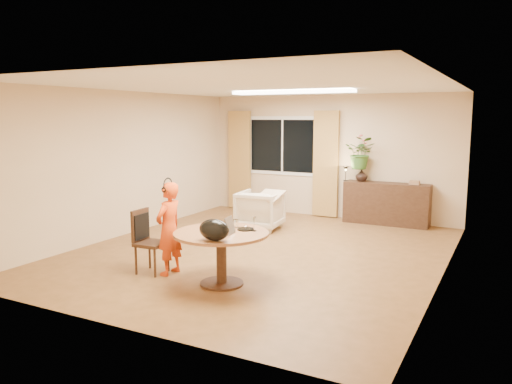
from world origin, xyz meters
TOP-DOWN VIEW (x-y plane):
  - floor at (0.00, 0.00)m, footprint 6.50×6.50m
  - ceiling at (0.00, 0.00)m, footprint 6.50×6.50m
  - wall_back at (0.00, 3.25)m, footprint 5.50×0.00m
  - wall_left at (-2.75, 0.00)m, footprint 0.00×6.50m
  - wall_right at (2.75, 0.00)m, footprint 0.00×6.50m
  - window at (-1.10, 3.23)m, footprint 1.70×0.03m
  - curtain_left at (-2.15, 3.15)m, footprint 0.55×0.08m
  - curtain_right at (-0.05, 3.15)m, footprint 0.55×0.08m
  - ceiling_panel at (0.00, 1.20)m, footprint 2.20×0.35m
  - dining_table at (0.27, -1.63)m, footprint 1.21×1.21m
  - dining_chair at (-0.84, -1.65)m, footprint 0.44×0.41m
  - child at (-0.59, -1.58)m, footprint 0.47×0.31m
  - laptop at (0.27, -1.69)m, footprint 0.37×0.27m
  - tumbler at (0.29, -1.30)m, footprint 0.09×0.09m
  - wine_glass at (0.61, -1.39)m, footprint 0.07×0.07m
  - pot_lid at (0.48, -1.37)m, footprint 0.23×0.23m
  - handbag at (0.43, -2.05)m, footprint 0.44×0.33m
  - armchair at (-0.76, 1.48)m, footprint 0.87×0.89m
  - throw at (-0.52, 1.40)m, footprint 0.47×0.57m
  - sideboard at (1.29, 3.01)m, footprint 1.68×0.41m
  - vase at (0.77, 3.01)m, footprint 0.29×0.29m
  - bouquet at (0.75, 3.01)m, footprint 0.61×0.54m
  - book_stack at (1.82, 3.01)m, footprint 0.23×0.19m
  - desk_lamp at (0.45, 2.96)m, footprint 0.16×0.16m

SIDE VIEW (x-z plane):
  - floor at x=0.00m, z-range 0.00..0.00m
  - armchair at x=-0.76m, z-range 0.00..0.74m
  - sideboard at x=1.29m, z-range 0.00..0.84m
  - dining_chair at x=-0.84m, z-range 0.00..0.88m
  - dining_table at x=0.27m, z-range 0.20..0.89m
  - child at x=-0.59m, z-range 0.00..1.27m
  - pot_lid at x=0.48m, z-range 0.69..0.73m
  - tumbler at x=0.29m, z-range 0.69..0.80m
  - throw at x=-0.52m, z-range 0.74..0.77m
  - wine_glass at x=0.61m, z-range 0.69..0.88m
  - laptop at x=0.27m, z-range 0.69..0.92m
  - handbag at x=0.43m, z-range 0.69..0.95m
  - book_stack at x=1.82m, z-range 0.84..0.92m
  - vase at x=0.77m, z-range 0.84..1.09m
  - desk_lamp at x=0.45m, z-range 0.84..1.16m
  - curtain_left at x=-2.15m, z-range 0.02..2.27m
  - curtain_right at x=-0.05m, z-range 0.02..2.27m
  - wall_back at x=0.00m, z-range -1.45..4.05m
  - wall_left at x=-2.75m, z-range -1.95..4.55m
  - wall_right at x=2.75m, z-range -1.95..4.55m
  - bouquet at x=0.75m, z-range 1.09..1.75m
  - window at x=-1.10m, z-range 0.85..2.15m
  - ceiling_panel at x=0.00m, z-range 2.54..2.59m
  - ceiling at x=0.00m, z-range 2.60..2.60m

